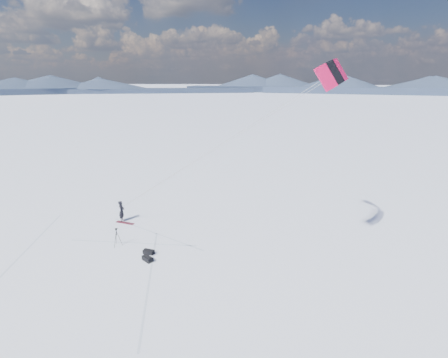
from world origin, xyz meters
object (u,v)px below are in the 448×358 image
at_px(snowkiter, 123,221).
at_px(tripod, 117,235).
at_px(snowboard, 125,223).
at_px(gear_bag_b, 148,259).
at_px(gear_bag_a, 149,252).

distance_m(snowkiter, tripod, 4.44).
distance_m(snowboard, tripod, 3.98).
relative_size(snowkiter, tripod, 1.32).
height_order(snowkiter, gear_bag_b, snowkiter).
height_order(snowkiter, tripod, tripod).
xyz_separation_m(snowkiter, snowboard, (0.47, -0.25, 0.02)).
bearing_deg(snowkiter, tripod, -169.31).
distance_m(snowboard, gear_bag_b, 6.71).
bearing_deg(snowkiter, snowboard, -142.67).
bearing_deg(gear_bag_b, snowboard, 161.82).
distance_m(gear_bag_a, gear_bag_b, 0.92).
bearing_deg(gear_bag_b, snowkiter, 162.58).
relative_size(snowboard, tripod, 1.23).
bearing_deg(gear_bag_a, gear_bag_b, -64.09).
bearing_deg(gear_bag_a, snowkiter, 140.45).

